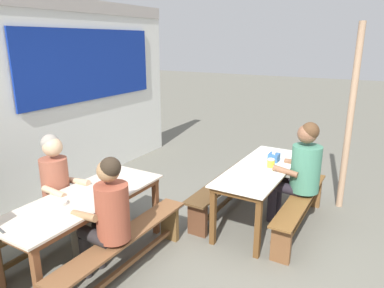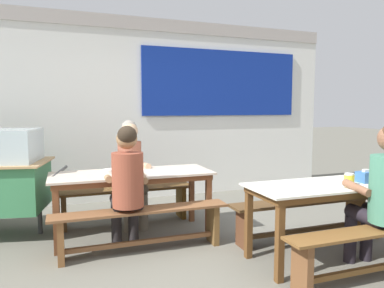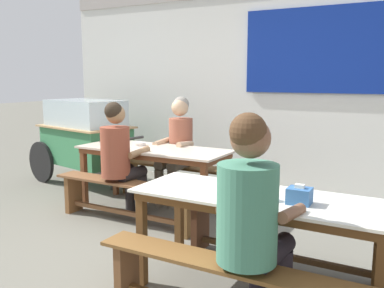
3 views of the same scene
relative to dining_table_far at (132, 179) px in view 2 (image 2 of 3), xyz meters
name	(u,v)px [view 2 (image 2 of 3)]	position (x,y,z in m)	size (l,w,h in m)	color
ground_plane	(224,265)	(0.63, -1.08, -0.66)	(40.00, 40.00, 0.00)	#646257
backdrop_wall	(152,105)	(0.68, 1.72, 0.84)	(6.36, 0.23, 2.84)	white
dining_table_far	(132,179)	(0.00, 0.00, 0.00)	(1.78, 0.72, 0.73)	beige
dining_table_near	(337,191)	(1.72, -1.28, 0.00)	(1.77, 0.68, 0.73)	silver
bench_far_back	(125,199)	(0.01, 0.51, -0.35)	(1.72, 0.35, 0.44)	brown
bench_far_front	(142,224)	(-0.01, -0.51, -0.36)	(1.78, 0.29, 0.44)	brown
bench_near_back	(303,212)	(1.72, -0.77, -0.35)	(1.70, 0.31, 0.44)	#4E361D
bench_near_front	(378,246)	(1.71, -1.78, -0.36)	(1.76, 0.27, 0.44)	brown
person_center_facing	(131,166)	(0.07, 0.43, 0.07)	(0.41, 0.56, 1.30)	#6B6253
person_left_back_turned	(127,181)	(-0.14, -0.44, 0.07)	(0.44, 0.54, 1.28)	black
tissue_box	(365,177)	(2.00, -1.34, 0.13)	(0.15, 0.13, 0.13)	#315F9D
condiment_jar	(349,179)	(1.77, -1.37, 0.13)	(0.09, 0.09, 0.11)	yellow
soup_bowl	(109,171)	(-0.25, 0.08, 0.09)	(0.15, 0.15, 0.04)	silver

